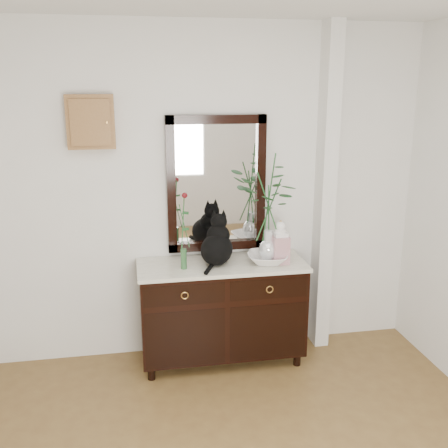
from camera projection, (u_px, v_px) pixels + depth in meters
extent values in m
cube|color=silver|center=(204.00, 195.00, 4.23)|extent=(3.60, 0.04, 2.70)
cube|color=silver|center=(325.00, 193.00, 4.32)|extent=(0.12, 0.20, 2.70)
cube|color=black|center=(222.00, 309.00, 4.24)|extent=(1.30, 0.50, 0.82)
cube|color=white|center=(222.00, 265.00, 4.14)|extent=(1.33, 0.52, 0.03)
cube|color=black|center=(217.00, 184.00, 4.21)|extent=(0.80, 0.06, 1.10)
cube|color=white|center=(216.00, 184.00, 4.22)|extent=(0.66, 0.01, 0.96)
cube|color=brown|center=(91.00, 122.00, 3.88)|extent=(0.35, 0.10, 0.40)
imported|color=white|center=(268.00, 258.00, 4.14)|extent=(0.38, 0.38, 0.08)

